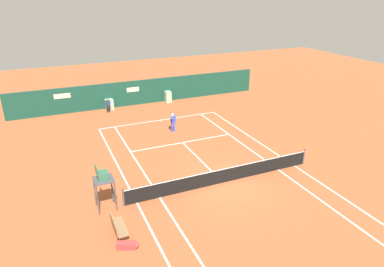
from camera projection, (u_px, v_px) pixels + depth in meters
The scene contains 9 objects.
ground_plane at pixel (219, 178), 21.21m from camera, with size 80.00×80.00×0.01m.
tennis_net at pixel (223, 175), 20.52m from camera, with size 12.10×0.10×1.07m.
sponsor_back_wall at pixel (142, 92), 34.59m from camera, with size 25.00×1.02×2.42m.
umpire_chair at pixel (103, 179), 17.62m from camera, with size 1.00×1.00×2.57m.
player_bench at pixel (118, 226), 16.12m from camera, with size 0.54×1.53×0.88m.
equipment_bag at pixel (128, 245), 15.40m from camera, with size 0.99×0.60×0.32m.
player_on_baseline at pixel (173, 120), 27.79m from camera, with size 0.63×0.67×1.82m.
ball_kid_left_post at pixel (108, 104), 32.27m from camera, with size 0.45×0.20×1.35m.
tennis_ball_by_sideline at pixel (208, 140), 26.48m from camera, with size 0.07×0.07×0.07m, color #CCE033.
Camera 1 is at (-8.95, -15.72, 10.68)m, focal length 32.42 mm.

